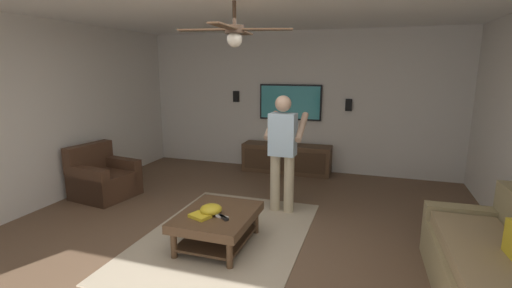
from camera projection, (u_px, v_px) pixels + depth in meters
ground_plane at (223, 256)px, 3.90m from camera, size 8.74×8.74×0.00m
wall_back_tv at (297, 102)px, 7.05m from camera, size 0.10×6.28×2.69m
area_rug at (225, 237)px, 4.34m from camera, size 2.71×1.85×0.01m
couch at (500, 275)px, 2.98m from camera, size 1.93×0.92×0.87m
armchair at (103, 179)px, 5.67m from camera, size 0.91×0.92×0.82m
coffee_table at (217, 221)px, 4.09m from camera, size 1.00×0.80×0.40m
media_console at (286, 158)px, 7.00m from camera, size 0.45×1.70×0.55m
tv at (290, 102)px, 7.00m from camera, size 0.05×1.22×0.69m
person_standing at (283, 147)px, 4.95m from camera, size 0.54×0.55×1.64m
bowl at (211, 209)px, 4.01m from camera, size 0.25×0.25×0.11m
remote_white at (222, 217)px, 3.92m from camera, size 0.08×0.16×0.02m
remote_black at (224, 218)px, 3.90m from camera, size 0.12×0.15×0.02m
remote_grey at (205, 212)px, 4.05m from camera, size 0.15×0.13×0.02m
book at (200, 216)px, 3.92m from camera, size 0.23×0.26×0.04m
vase_round at (275, 138)px, 6.99m from camera, size 0.22×0.22×0.22m
wall_speaker_left at (349, 105)px, 6.68m from camera, size 0.06×0.12×0.22m
wall_speaker_right at (236, 96)px, 7.34m from camera, size 0.06×0.12×0.22m
ceiling_fan at (235, 32)px, 3.72m from camera, size 1.21×1.19×0.46m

